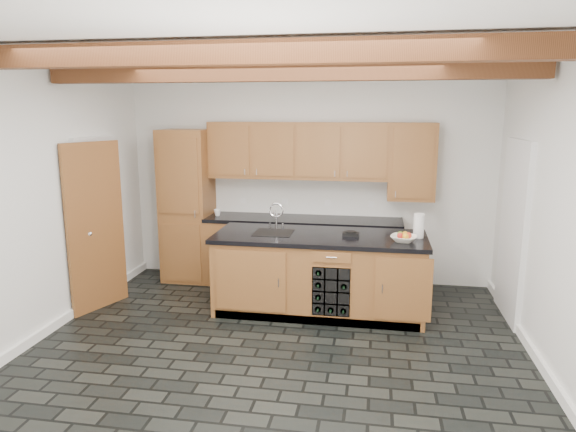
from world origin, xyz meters
name	(u,v)px	position (x,y,z in m)	size (l,w,h in m)	color
ground	(273,358)	(0.00, 0.00, 0.00)	(5.00, 5.00, 0.00)	black
room_shell	(274,193)	(-0.09, 0.53, 1.53)	(5.01, 5.00, 5.00)	white
back_cabinetry	(278,213)	(-0.38, 2.24, 0.98)	(3.65, 0.62, 2.20)	#8F5D2E
island	(320,273)	(0.31, 1.28, 0.46)	(2.48, 0.96, 0.93)	#8F5D2E
faucet	(274,229)	(-0.25, 1.33, 0.96)	(0.45, 0.40, 0.34)	black
kitchen_scale	(351,234)	(0.66, 1.29, 0.96)	(0.19, 0.13, 0.06)	black
fruit_bowl	(404,239)	(1.25, 1.13, 0.96)	(0.28, 0.28, 0.07)	white
fruit_cluster	(404,235)	(1.25, 1.13, 1.00)	(0.16, 0.17, 0.07)	red
paper_towel	(419,226)	(1.42, 1.35, 1.07)	(0.12, 0.12, 0.28)	white
mug	(218,213)	(-1.21, 2.16, 0.97)	(0.10, 0.10, 0.09)	white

